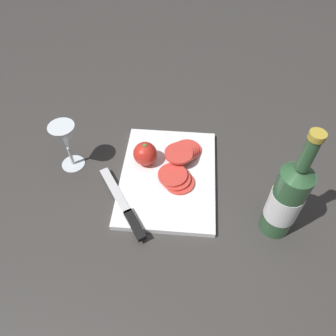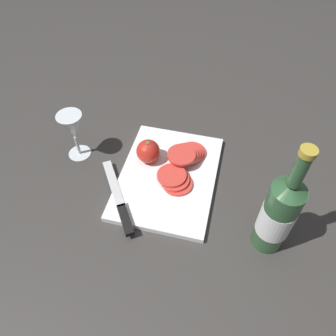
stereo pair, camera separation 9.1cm
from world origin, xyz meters
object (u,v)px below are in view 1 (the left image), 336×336
Objects in this scene: wine_bottle at (286,200)px; wine_glass at (65,139)px; tomato_slice_stack_far at (183,152)px; knife at (130,216)px; tomato_slice_stack_near at (176,179)px; whole_tomato at (145,154)px.

wine_bottle is 0.59m from wine_glass.
wine_glass is at bearing 97.91° from tomato_slice_stack_far.
tomato_slice_stack_far is (0.21, 0.25, -0.08)m from wine_bottle.
tomato_slice_stack_near is (0.13, -0.11, 0.01)m from knife.
wine_bottle is at bearing -116.52° from whole_tomato.
whole_tomato is at bearing -38.64° from knife.
knife is at bearing -131.62° from wine_glass.
tomato_slice_stack_near is 0.10m from tomato_slice_stack_far.
tomato_slice_stack_far is at bearing -82.09° from wine_glass.
knife is 2.19× the size of tomato_slice_stack_near.
wine_glass is (0.16, 0.57, -0.01)m from wine_bottle.
tomato_slice_stack_far is at bearing -73.27° from whole_tomato.
wine_glass is at bearing 14.64° from knife.
knife is 0.26m from tomato_slice_stack_far.
tomato_slice_stack_far reaches higher than tomato_slice_stack_near.
tomato_slice_stack_far is at bearing -8.52° from tomato_slice_stack_near.
wine_bottle is 0.40m from whole_tomato.
tomato_slice_stack_near is at bearing -99.56° from wine_glass.
wine_bottle reaches higher than tomato_slice_stack_near.
wine_bottle reaches higher than whole_tomato.
wine_bottle reaches higher than tomato_slice_stack_far.
whole_tomato is 0.11m from tomato_slice_stack_far.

